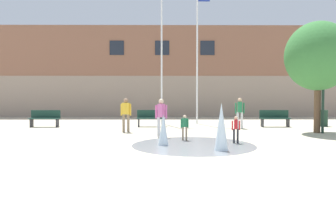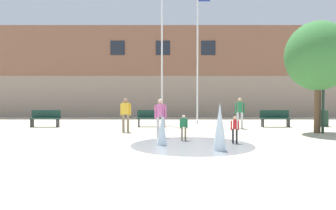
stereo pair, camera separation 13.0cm
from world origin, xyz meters
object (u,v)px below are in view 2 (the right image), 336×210
park_bench_center (275,118)px  child_with_pink_shirt (235,127)px  teen_by_trashcan (240,111)px  lamp_post_right_lane (324,78)px  flagpole_right (198,52)px  trash_can (324,118)px  park_bench_under_left_flagpole (152,118)px  park_bench_far_left (46,118)px  street_tree_near_building (319,56)px  adult_near_bench (126,112)px  adult_in_red (161,115)px  flagpole_left (163,47)px  child_running (184,125)px

park_bench_center → child_with_pink_shirt: 6.90m
teen_by_trashcan → lamp_post_right_lane: lamp_post_right_lane is taller
flagpole_right → trash_can: 8.01m
teen_by_trashcan → park_bench_under_left_flagpole: bearing=83.2°
park_bench_far_left → child_with_pink_shirt: (9.13, -5.99, 0.10)m
trash_can → street_tree_near_building: (-1.73, -3.06, 3.07)m
adult_near_bench → trash_can: 10.96m
teen_by_trashcan → flagpole_right: bearing=40.1°
adult_in_red → street_tree_near_building: bearing=123.6°
park_bench_under_left_flagpole → street_tree_near_building: street_tree_near_building is taller
child_with_pink_shirt → flagpole_right: bearing=18.2°
flagpole_right → street_tree_near_building: flagpole_right is taller
adult_near_bench → adult_in_red: same height
adult_in_red → lamp_post_right_lane: lamp_post_right_lane is taller
flagpole_right → street_tree_near_building: size_ratio=1.60×
park_bench_far_left → trash_can: 15.31m
park_bench_far_left → adult_in_red: (6.39, -4.30, 0.45)m
adult_in_red → flagpole_right: flagpole_right is taller
park_bench_under_left_flagpole → lamp_post_right_lane: (7.95, -3.12, 2.03)m
flagpole_left → park_bench_under_left_flagpole: bearing=-107.4°
adult_near_bench → teen_by_trashcan: 5.97m
park_bench_far_left → child_running: bearing=-35.6°
park_bench_under_left_flagpole → lamp_post_right_lane: size_ratio=0.42×
child_with_pink_shirt → lamp_post_right_lane: 5.85m
teen_by_trashcan → lamp_post_right_lane: 4.25m
adult_near_bench → teen_by_trashcan: size_ratio=1.00×
adult_near_bench → child_running: bearing=152.1°
child_running → flagpole_right: bearing=-136.3°
park_bench_center → adult_in_red: size_ratio=1.01×
street_tree_near_building → child_with_pink_shirt: bearing=-144.3°
adult_near_bench → teen_by_trashcan: same height
adult_near_bench → flagpole_right: bearing=-111.9°
child_with_pink_shirt → street_tree_near_building: street_tree_near_building is taller
child_running → park_bench_center: bearing=-171.9°
child_running → flagpole_left: size_ratio=0.11×
child_with_pink_shirt → adult_in_red: size_ratio=0.62×
park_bench_under_left_flagpole → park_bench_far_left: bearing=-178.5°
park_bench_under_left_flagpole → trash_can: size_ratio=1.78×
child_running → teen_by_trashcan: 5.43m
adult_near_bench → flagpole_left: flagpole_left is taller
adult_in_red → trash_can: size_ratio=1.77×
lamp_post_right_lane → trash_can: lamp_post_right_lane is taller
lamp_post_right_lane → street_tree_near_building: bearing=131.9°
child_with_pink_shirt → lamp_post_right_lane: (4.62, 3.02, 1.93)m
trash_can → child_running: bearing=-145.5°
flagpole_left → adult_near_bench: bearing=-110.6°
park_bench_center → lamp_post_right_lane: bearing=-68.0°
adult_in_red → flagpole_left: bearing=-158.0°
child_with_pink_shirt → adult_near_bench: bearing=65.1°
child_with_pink_shirt → child_running: size_ratio=1.00×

